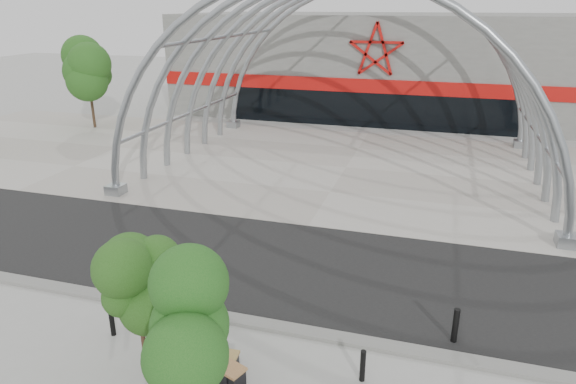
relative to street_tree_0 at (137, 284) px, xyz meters
name	(u,v)px	position (x,y,z in m)	size (l,w,h in m)	color
ground	(249,318)	(1.71, 2.90, -2.52)	(140.00, 140.00, 0.00)	#9F9F99
road	(284,264)	(1.71, 6.40, -2.51)	(140.00, 7.00, 0.02)	black
forecourt	(346,168)	(1.71, 18.40, -2.50)	(60.00, 17.00, 0.04)	#A49D93
kerb	(246,321)	(1.71, 2.65, -2.46)	(60.00, 0.50, 0.12)	slate
arena_building	(387,63)	(1.71, 36.35, 1.47)	(34.00, 15.24, 8.00)	slate
vault_canopy	(346,168)	(1.71, 18.40, -2.50)	(20.80, 15.80, 20.36)	#8F9599
street_tree_0	(137,284)	(0.00, 0.00, 0.00)	(1.54, 1.54, 3.50)	#341E14
street_tree_1	(186,325)	(2.18, -1.64, 0.36)	(1.69, 1.69, 4.00)	black
bench_0	(198,357)	(1.17, 0.57, -2.29)	(2.19, 0.62, 0.45)	black
bench_1	(207,363)	(1.51, 0.44, -2.28)	(2.34, 1.29, 0.48)	black
bollard_0	(112,321)	(-1.69, 1.04, -2.08)	(0.14, 0.14, 0.88)	black
bollard_1	(127,312)	(-1.54, 1.53, -2.06)	(0.15, 0.15, 0.92)	black
bollard_2	(206,332)	(1.06, 1.34, -2.06)	(0.15, 0.15, 0.91)	black
bollard_3	(363,366)	(5.34, 1.20, -2.08)	(0.14, 0.14, 0.87)	black
bollard_4	(455,326)	(7.53, 3.47, -2.00)	(0.17, 0.17, 1.04)	black
bg_tree_0	(87,65)	(-18.29, 22.90, 2.12)	(3.00, 3.00, 6.45)	#302215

